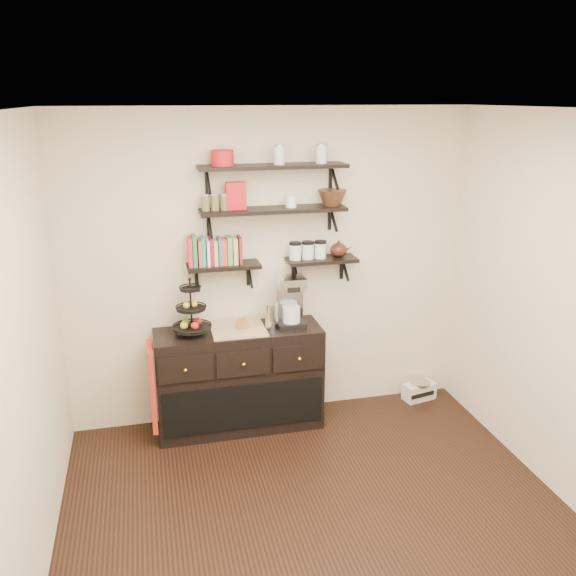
{
  "coord_description": "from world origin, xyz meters",
  "views": [
    {
      "loc": [
        -1.03,
        -3.2,
        2.77
      ],
      "look_at": [
        0.01,
        1.15,
        1.36
      ],
      "focal_mm": 38.0,
      "sensor_mm": 36.0,
      "label": 1
    }
  ],
  "objects_px": {
    "sideboard": "(239,379)",
    "coffee_maker": "(290,302)",
    "fruit_stand": "(192,316)",
    "radio": "(419,390)"
  },
  "relations": [
    {
      "from": "sideboard",
      "to": "fruit_stand",
      "type": "xyz_separation_m",
      "value": [
        -0.38,
        0.0,
        0.61
      ]
    },
    {
      "from": "radio",
      "to": "fruit_stand",
      "type": "bearing_deg",
      "value": 169.83
    },
    {
      "from": "fruit_stand",
      "to": "radio",
      "type": "xyz_separation_m",
      "value": [
        2.12,
        0.09,
        -0.97
      ]
    },
    {
      "from": "radio",
      "to": "coffee_maker",
      "type": "bearing_deg",
      "value": 170.16
    },
    {
      "from": "sideboard",
      "to": "radio",
      "type": "xyz_separation_m",
      "value": [
        1.74,
        0.09,
        -0.36
      ]
    },
    {
      "from": "sideboard",
      "to": "radio",
      "type": "bearing_deg",
      "value": 2.93
    },
    {
      "from": "coffee_maker",
      "to": "radio",
      "type": "relative_size",
      "value": 1.32
    },
    {
      "from": "fruit_stand",
      "to": "radio",
      "type": "distance_m",
      "value": 2.33
    },
    {
      "from": "sideboard",
      "to": "coffee_maker",
      "type": "bearing_deg",
      "value": 3.71
    },
    {
      "from": "sideboard",
      "to": "coffee_maker",
      "type": "relative_size",
      "value": 3.24
    }
  ]
}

